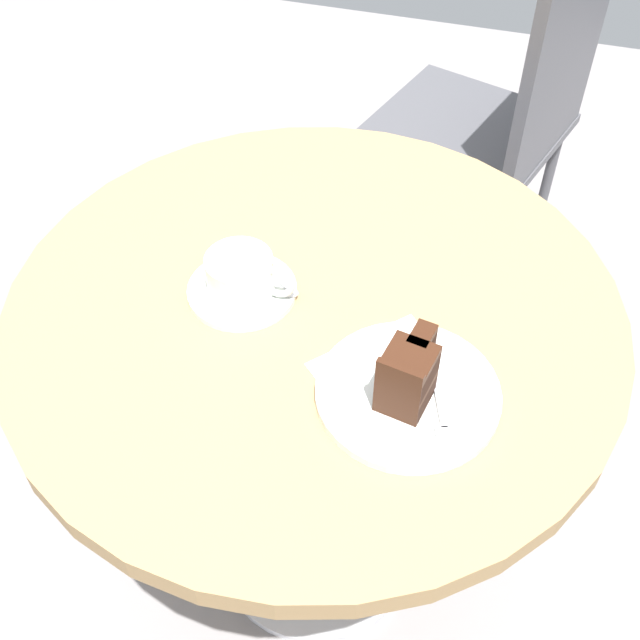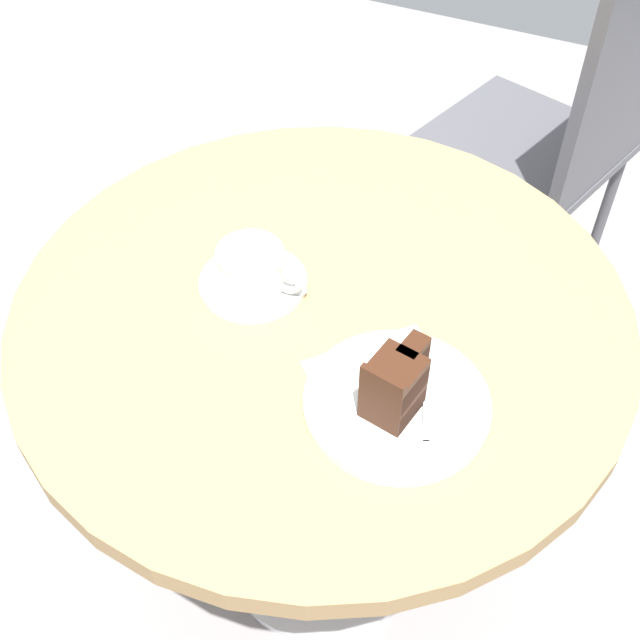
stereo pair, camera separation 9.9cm
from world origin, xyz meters
The scene contains 10 objects.
ground_plane centered at (0.00, 0.00, -0.01)m, with size 4.40×4.40×0.01m, color gray.
cafe_table centered at (0.00, 0.00, 0.59)m, with size 0.83×0.83×0.70m.
saucer centered at (-0.10, -0.01, 0.70)m, with size 0.15×0.15×0.01m.
coffee_cup centered at (-0.10, -0.01, 0.73)m, with size 0.12×0.09×0.06m.
teaspoon centered at (-0.06, 0.02, 0.71)m, with size 0.09×0.06×0.00m.
cake_plate centered at (0.15, -0.12, 0.70)m, with size 0.22×0.22×0.01m.
cake_slice centered at (0.15, -0.13, 0.75)m, with size 0.07×0.09×0.09m.
fork centered at (0.20, -0.14, 0.71)m, with size 0.06×0.15×0.00m.
napkin centered at (0.14, -0.11, 0.70)m, with size 0.23×0.23×0.00m.
cafe_chair centered at (0.18, 0.77, 0.56)m, with size 0.48×0.48×0.96m.
Camera 1 is at (0.22, -0.71, 1.46)m, focal length 45.00 mm.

